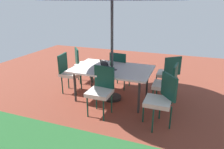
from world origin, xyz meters
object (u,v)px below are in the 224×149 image
chair_east (69,71)px  chair_southwest (168,72)px  dining_table (112,70)px  laptop (107,68)px  chair_south (120,68)px  chair_north (101,89)px  cup (112,64)px  chair_northwest (161,98)px  chair_southeast (83,63)px  chair_west (167,83)px

chair_east → chair_southwest: (-2.35, -0.77, 0.00)m
dining_table → laptop: 0.18m
chair_south → chair_north: bearing=98.7°
chair_south → laptop: same height
cup → laptop: bearing=92.7°
dining_table → chair_southwest: bearing=-146.7°
chair_southwest → dining_table: bearing=-5.8°
chair_south → chair_northwest: bearing=137.0°
chair_north → laptop: (0.10, -0.58, 0.26)m
chair_east → chair_southeast: bearing=-6.1°
chair_northwest → cup: bearing=-164.9°
chair_east → chair_southwest: same height
chair_north → chair_northwest: 1.18m
chair_north → chair_east: (1.19, -0.73, 0.00)m
chair_north → chair_south: (0.07, -1.42, 0.00)m
dining_table → chair_north: size_ratio=1.82×
chair_northwest → cup: 1.61m
chair_east → chair_southwest: 2.47m
chair_north → laptop: size_ratio=2.43×
chair_west → laptop: (1.30, 0.18, 0.26)m
chair_southeast → chair_southwest: 2.36m
chair_south → chair_east: (1.12, 0.69, 0.00)m
chair_north → chair_south: same height
chair_southeast → cup: chair_southeast is taller
chair_east → chair_northwest: 2.49m
chair_northwest → chair_west: bearing=139.0°
chair_south → chair_east: same height
chair_southeast → chair_southwest: same height
chair_southeast → chair_north: same height
chair_south → chair_east: 1.31m
dining_table → chair_southeast: size_ratio=1.82×
chair_north → chair_northwest: bearing=4.7°
chair_west → chair_east: size_ratio=1.00×
laptop → cup: size_ratio=4.42×
chair_southeast → chair_southwest: (-2.36, -0.02, 0.00)m
chair_west → cup: 1.35m
chair_west → chair_east: same height
chair_south → cup: chair_south is taller
chair_north → laptop: 0.64m
chair_southwest → chair_east: bearing=-21.0°
chair_west → chair_north: bearing=-53.0°
dining_table → chair_south: chair_south is taller
dining_table → chair_southeast: 1.41m
chair_west → laptop: 1.34m
chair_southeast → chair_north: size_ratio=1.00×
chair_west → chair_south: 1.44m
chair_northwest → laptop: same height
chair_northwest → cup: size_ratio=10.74×
dining_table → chair_west: 1.25m
chair_southeast → chair_south: same height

